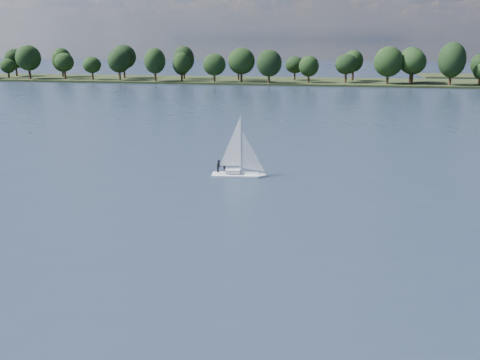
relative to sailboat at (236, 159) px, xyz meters
name	(u,v)px	position (x,y,z in m)	size (l,w,h in m)	color
ground	(277,122)	(-0.63, 47.99, -2.33)	(700.00, 700.00, 0.00)	#233342
far_shore	(310,82)	(-0.63, 159.99, -2.33)	(660.00, 40.00, 1.50)	black
sailboat	(236,159)	(0.00, 0.00, 0.00)	(6.50, 2.56, 8.33)	white
treeline	(284,63)	(-11.09, 155.55, 5.64)	(562.47, 73.29, 17.05)	black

